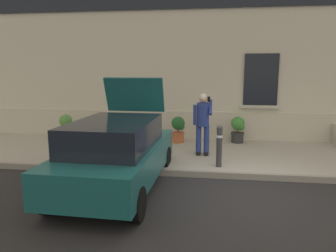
{
  "coord_description": "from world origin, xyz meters",
  "views": [
    {
      "loc": [
        -0.56,
        -6.28,
        2.52
      ],
      "look_at": [
        -1.64,
        1.6,
        1.1
      ],
      "focal_mm": 33.69,
      "sensor_mm": 36.0,
      "label": 1
    }
  ],
  "objects_px": {
    "hatchback_car_teal": "(117,152)",
    "planter_olive": "(123,126)",
    "planter_charcoal": "(238,129)",
    "person_on_phone": "(203,120)",
    "planter_terracotta": "(178,129)",
    "bollard_near_person": "(219,145)",
    "planter_cream": "(66,126)"
  },
  "relations": [
    {
      "from": "bollard_near_person",
      "to": "hatchback_car_teal",
      "type": "bearing_deg",
      "value": -147.74
    },
    {
      "from": "planter_olive",
      "to": "planter_terracotta",
      "type": "bearing_deg",
      "value": -6.81
    },
    {
      "from": "person_on_phone",
      "to": "planter_terracotta",
      "type": "relative_size",
      "value": 2.03
    },
    {
      "from": "person_on_phone",
      "to": "planter_charcoal",
      "type": "xyz_separation_m",
      "value": [
        1.11,
        1.78,
        -0.54
      ]
    },
    {
      "from": "planter_olive",
      "to": "planter_terracotta",
      "type": "distance_m",
      "value": 1.96
    },
    {
      "from": "hatchback_car_teal",
      "to": "planter_olive",
      "type": "height_order",
      "value": "hatchback_car_teal"
    },
    {
      "from": "hatchback_car_teal",
      "to": "planter_cream",
      "type": "bearing_deg",
      "value": 127.65
    },
    {
      "from": "person_on_phone",
      "to": "planter_terracotta",
      "type": "height_order",
      "value": "person_on_phone"
    },
    {
      "from": "hatchback_car_teal",
      "to": "person_on_phone",
      "type": "bearing_deg",
      "value": 53.5
    },
    {
      "from": "planter_cream",
      "to": "planter_charcoal",
      "type": "bearing_deg",
      "value": 2.35
    },
    {
      "from": "planter_charcoal",
      "to": "bollard_near_person",
      "type": "bearing_deg",
      "value": -103.8
    },
    {
      "from": "planter_cream",
      "to": "planter_charcoal",
      "type": "distance_m",
      "value": 5.85
    },
    {
      "from": "planter_terracotta",
      "to": "planter_charcoal",
      "type": "distance_m",
      "value": 1.96
    },
    {
      "from": "bollard_near_person",
      "to": "planter_charcoal",
      "type": "relative_size",
      "value": 1.22
    },
    {
      "from": "person_on_phone",
      "to": "planter_cream",
      "type": "xyz_separation_m",
      "value": [
        -4.74,
        1.54,
        -0.54
      ]
    },
    {
      "from": "hatchback_car_teal",
      "to": "planter_terracotta",
      "type": "bearing_deg",
      "value": 77.0
    },
    {
      "from": "planter_cream",
      "to": "planter_terracotta",
      "type": "height_order",
      "value": "same"
    },
    {
      "from": "person_on_phone",
      "to": "planter_terracotta",
      "type": "xyz_separation_m",
      "value": [
        -0.84,
        1.55,
        -0.54
      ]
    },
    {
      "from": "planter_olive",
      "to": "hatchback_car_teal",
      "type": "bearing_deg",
      "value": -75.77
    },
    {
      "from": "hatchback_car_teal",
      "to": "planter_terracotta",
      "type": "relative_size",
      "value": 4.78
    },
    {
      "from": "planter_charcoal",
      "to": "person_on_phone",
      "type": "bearing_deg",
      "value": -122.05
    },
    {
      "from": "planter_terracotta",
      "to": "planter_olive",
      "type": "bearing_deg",
      "value": 173.19
    },
    {
      "from": "bollard_near_person",
      "to": "planter_charcoal",
      "type": "bearing_deg",
      "value": 76.2
    },
    {
      "from": "planter_olive",
      "to": "planter_charcoal",
      "type": "bearing_deg",
      "value": -0.16
    },
    {
      "from": "planter_cream",
      "to": "planter_olive",
      "type": "distance_m",
      "value": 1.97
    },
    {
      "from": "hatchback_car_teal",
      "to": "planter_charcoal",
      "type": "xyz_separation_m",
      "value": [
        2.85,
        4.13,
        -0.19
      ]
    },
    {
      "from": "hatchback_car_teal",
      "to": "planter_olive",
      "type": "bearing_deg",
      "value": 104.23
    },
    {
      "from": "hatchback_car_teal",
      "to": "planter_charcoal",
      "type": "bearing_deg",
      "value": 55.36
    },
    {
      "from": "planter_cream",
      "to": "planter_olive",
      "type": "xyz_separation_m",
      "value": [
        1.95,
        0.25,
        0.0
      ]
    },
    {
      "from": "bollard_near_person",
      "to": "planter_charcoal",
      "type": "distance_m",
      "value": 2.84
    },
    {
      "from": "planter_charcoal",
      "to": "hatchback_car_teal",
      "type": "bearing_deg",
      "value": -124.64
    },
    {
      "from": "person_on_phone",
      "to": "planter_olive",
      "type": "height_order",
      "value": "person_on_phone"
    }
  ]
}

